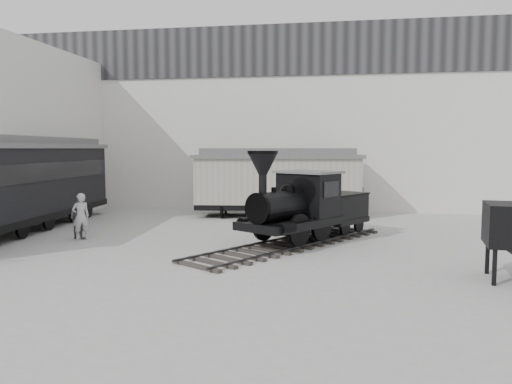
% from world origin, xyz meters
% --- Properties ---
extents(ground, '(90.00, 90.00, 0.00)m').
position_xyz_m(ground, '(0.00, 0.00, 0.00)').
color(ground, '#9E9E9B').
extents(north_wall, '(34.00, 2.51, 11.00)m').
position_xyz_m(north_wall, '(0.00, 14.98, 5.55)').
color(north_wall, silver).
rests_on(north_wall, ground).
extents(west_pavilion, '(7.00, 12.11, 9.00)m').
position_xyz_m(west_pavilion, '(-14.50, 9.96, 4.49)').
color(west_pavilion, silver).
rests_on(west_pavilion, ground).
extents(locomotive, '(7.34, 9.66, 3.57)m').
position_xyz_m(locomotive, '(2.28, 3.69, 1.32)').
color(locomotive, '#322F2B').
rests_on(locomotive, ground).
extents(boxcar, '(9.43, 3.85, 3.76)m').
position_xyz_m(boxcar, '(0.37, 11.31, 1.97)').
color(boxcar, black).
rests_on(boxcar, ground).
extents(passenger_coach, '(4.20, 15.00, 3.96)m').
position_xyz_m(passenger_coach, '(-10.54, 4.27, 2.19)').
color(passenger_coach, black).
rests_on(passenger_coach, ground).
extents(visitor_a, '(0.82, 0.81, 1.92)m').
position_xyz_m(visitor_a, '(-6.78, 3.01, 0.96)').
color(visitor_a, '#BCBCBC').
rests_on(visitor_a, ground).
extents(visitor_b, '(0.87, 0.73, 1.59)m').
position_xyz_m(visitor_b, '(-7.01, 3.21, 0.79)').
color(visitor_b, '#4B4D53').
rests_on(visitor_b, ground).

